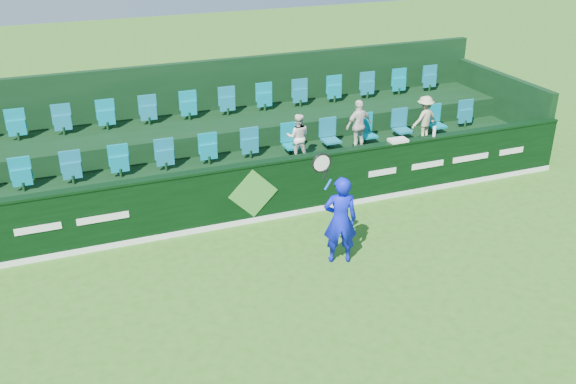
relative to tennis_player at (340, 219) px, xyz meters
name	(u,v)px	position (x,y,z in m)	size (l,w,h in m)	color
ground	(329,325)	(-1.03, -1.82, -0.90)	(60.00, 60.00, 0.00)	#2D6518
sponsor_hoarding	(252,193)	(-1.03, 2.18, -0.22)	(16.00, 0.25, 1.35)	black
stand_tier_front	(237,184)	(-1.03, 3.28, -0.50)	(16.00, 2.00, 0.80)	black
stand_tier_back	(214,146)	(-1.03, 5.18, -0.25)	(16.00, 1.80, 1.30)	black
stand_rear	(208,120)	(-1.03, 5.63, 0.32)	(16.00, 4.10, 2.60)	black
seat_row_front	(231,150)	(-1.03, 3.68, 0.20)	(13.50, 0.50, 0.60)	#027F92
seat_row_back	(209,107)	(-1.03, 5.48, 0.70)	(13.50, 0.50, 0.60)	#027F92
tennis_player	(340,219)	(0.00, 0.00, 0.00)	(1.09, 0.59, 2.41)	#0C16D6
spectator_left	(298,137)	(0.49, 3.30, 0.45)	(0.54, 0.42, 1.10)	white
spectator_middle	(359,125)	(2.06, 3.30, 0.53)	(0.74, 0.31, 1.26)	silver
spectator_right	(424,119)	(3.89, 3.30, 0.48)	(0.74, 0.43, 1.15)	#C1B488
towel	(398,140)	(2.48, 2.18, 0.49)	(0.42, 0.27, 0.06)	silver
drinks_bottle	(434,131)	(3.43, 2.18, 0.57)	(0.08, 0.08, 0.24)	white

